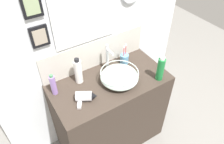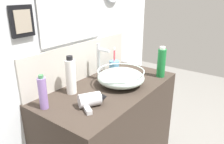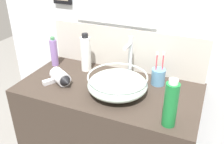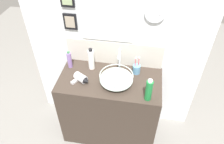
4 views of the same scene
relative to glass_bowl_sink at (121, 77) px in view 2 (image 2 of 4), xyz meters
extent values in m
cube|color=#382D26|center=(-0.07, 0.04, -0.48)|extent=(1.02, 0.52, 0.84)
cube|color=silver|center=(-0.07, 0.33, 0.34)|extent=(1.83, 0.06, 2.48)
cube|color=beige|center=(-0.07, 0.29, 0.08)|extent=(1.00, 0.02, 0.27)
cube|color=white|center=(-0.14, 0.30, 0.47)|extent=(0.46, 0.01, 0.42)
cube|color=white|center=(-0.14, 0.29, 0.47)|extent=(0.52, 0.01, 0.48)
cube|color=black|center=(-0.50, 0.29, 0.40)|extent=(0.13, 0.02, 0.16)
cube|color=gray|center=(-0.50, 0.28, 0.40)|extent=(0.09, 0.01, 0.12)
ellipsoid|color=silver|center=(0.00, 0.00, 0.00)|extent=(0.32, 0.32, 0.11)
torus|color=silver|center=(0.00, 0.00, 0.05)|extent=(0.32, 0.32, 0.01)
torus|color=#B2B7BC|center=(0.00, 0.00, -0.05)|extent=(0.12, 0.12, 0.01)
cylinder|color=silver|center=(0.00, 0.20, 0.06)|extent=(0.02, 0.02, 0.23)
cylinder|color=silver|center=(0.00, 0.15, 0.17)|extent=(0.02, 0.10, 0.02)
cylinder|color=silver|center=(0.00, 0.20, 0.19)|extent=(0.02, 0.02, 0.03)
cylinder|color=silver|center=(-0.35, -0.03, -0.02)|extent=(0.15, 0.13, 0.08)
cone|color=black|center=(-0.28, -0.07, -0.02)|extent=(0.07, 0.08, 0.07)
cube|color=silver|center=(-0.40, -0.05, -0.04)|extent=(0.07, 0.09, 0.02)
cylinder|color=#598CB2|center=(0.18, 0.18, -0.01)|extent=(0.08, 0.08, 0.09)
cylinder|color=#D83F4C|center=(0.19, 0.19, 0.04)|extent=(0.01, 0.01, 0.18)
cube|color=white|center=(0.19, 0.19, 0.13)|extent=(0.01, 0.01, 0.02)
cylinder|color=#D83F4C|center=(0.16, 0.17, 0.04)|extent=(0.01, 0.01, 0.18)
cube|color=white|center=(0.16, 0.17, 0.14)|extent=(0.01, 0.01, 0.02)
cylinder|color=white|center=(-0.29, 0.18, 0.05)|extent=(0.06, 0.06, 0.22)
cylinder|color=black|center=(-0.29, 0.18, 0.17)|extent=(0.04, 0.04, 0.03)
cylinder|color=#197233|center=(0.31, -0.15, 0.05)|extent=(0.06, 0.06, 0.21)
cylinder|color=silver|center=(0.31, -0.15, 0.16)|extent=(0.04, 0.04, 0.02)
cylinder|color=#8C6BB2|center=(-0.51, 0.16, 0.03)|extent=(0.05, 0.05, 0.18)
cylinder|color=#3F7F4C|center=(-0.51, 0.16, 0.13)|extent=(0.03, 0.03, 0.02)
camera|label=1|loc=(-0.76, -1.10, 1.24)|focal=35.00mm
camera|label=2|loc=(-1.14, -0.77, 0.55)|focal=35.00mm
camera|label=3|loc=(0.43, -1.06, 0.67)|focal=40.00mm
camera|label=4|loc=(0.21, -1.50, 1.42)|focal=35.00mm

